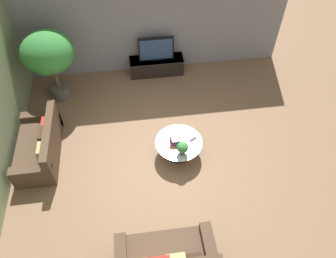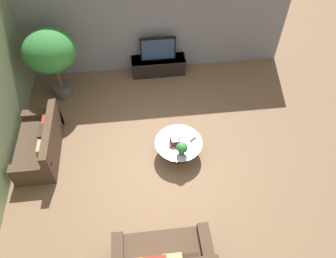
{
  "view_description": "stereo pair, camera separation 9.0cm",
  "coord_description": "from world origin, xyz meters",
  "px_view_note": "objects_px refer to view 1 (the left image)",
  "views": [
    {
      "loc": [
        -0.43,
        -4.31,
        5.93
      ],
      "look_at": [
        0.2,
        0.32,
        0.55
      ],
      "focal_mm": 35.0,
      "sensor_mm": 36.0,
      "label": 1
    },
    {
      "loc": [
        -0.34,
        -4.32,
        5.93
      ],
      "look_at": [
        0.2,
        0.32,
        0.55
      ],
      "focal_mm": 35.0,
      "sensor_mm": 36.0,
      "label": 2
    }
  ],
  "objects_px": {
    "potted_palm_tall": "(48,54)",
    "potted_plant_tabletop": "(183,148)",
    "television": "(156,49)",
    "couch_by_wall": "(40,146)",
    "media_console": "(157,66)",
    "coffee_table": "(179,145)"
  },
  "relations": [
    {
      "from": "potted_palm_tall",
      "to": "potted_plant_tabletop",
      "type": "distance_m",
      "value": 3.85
    },
    {
      "from": "television",
      "to": "couch_by_wall",
      "type": "distance_m",
      "value": 3.83
    },
    {
      "from": "television",
      "to": "potted_plant_tabletop",
      "type": "bearing_deg",
      "value": -86.66
    },
    {
      "from": "media_console",
      "to": "couch_by_wall",
      "type": "bearing_deg",
      "value": -138.59
    },
    {
      "from": "television",
      "to": "media_console",
      "type": "bearing_deg",
      "value": 90.0
    },
    {
      "from": "couch_by_wall",
      "to": "potted_palm_tall",
      "type": "xyz_separation_m",
      "value": [
        0.27,
        1.89,
        1.04
      ]
    },
    {
      "from": "coffee_table",
      "to": "couch_by_wall",
      "type": "distance_m",
      "value": 3.03
    },
    {
      "from": "media_console",
      "to": "potted_palm_tall",
      "type": "distance_m",
      "value": 2.86
    },
    {
      "from": "television",
      "to": "coffee_table",
      "type": "height_order",
      "value": "television"
    },
    {
      "from": "television",
      "to": "couch_by_wall",
      "type": "xyz_separation_m",
      "value": [
        -2.84,
        -2.51,
        -0.5
      ]
    },
    {
      "from": "media_console",
      "to": "couch_by_wall",
      "type": "relative_size",
      "value": 0.85
    },
    {
      "from": "media_console",
      "to": "coffee_table",
      "type": "bearing_deg",
      "value": -86.82
    },
    {
      "from": "media_console",
      "to": "potted_plant_tabletop",
      "type": "xyz_separation_m",
      "value": [
        0.19,
        -3.2,
        0.34
      ]
    },
    {
      "from": "potted_plant_tabletop",
      "to": "potted_palm_tall",
      "type": "bearing_deg",
      "value": 137.04
    },
    {
      "from": "coffee_table",
      "to": "potted_plant_tabletop",
      "type": "xyz_separation_m",
      "value": [
        0.03,
        -0.3,
        0.29
      ]
    },
    {
      "from": "couch_by_wall",
      "to": "potted_palm_tall",
      "type": "bearing_deg",
      "value": 171.91
    },
    {
      "from": "potted_palm_tall",
      "to": "media_console",
      "type": "bearing_deg",
      "value": 13.58
    },
    {
      "from": "potted_plant_tabletop",
      "to": "media_console",
      "type": "bearing_deg",
      "value": 93.34
    },
    {
      "from": "potted_plant_tabletop",
      "to": "couch_by_wall",
      "type": "bearing_deg",
      "value": 167.24
    },
    {
      "from": "coffee_table",
      "to": "couch_by_wall",
      "type": "relative_size",
      "value": 0.6
    },
    {
      "from": "potted_palm_tall",
      "to": "potted_plant_tabletop",
      "type": "xyz_separation_m",
      "value": [
        2.76,
        -2.57,
        -0.75
      ]
    },
    {
      "from": "media_console",
      "to": "couch_by_wall",
      "type": "distance_m",
      "value": 3.79
    }
  ]
}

